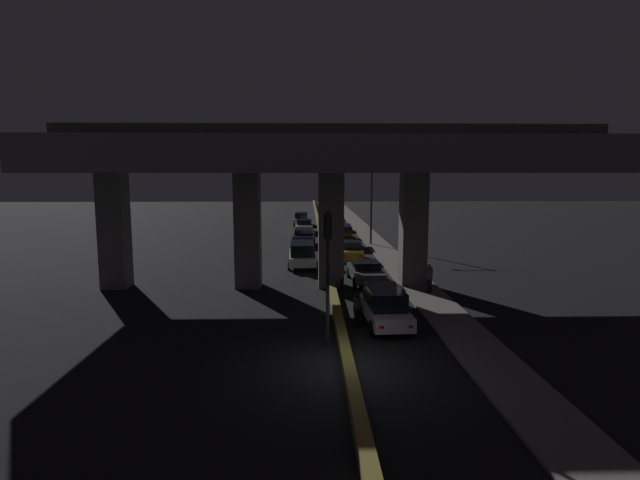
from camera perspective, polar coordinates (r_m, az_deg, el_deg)
name	(u,v)px	position (r m, az deg, el deg)	size (l,w,h in m)	color
ground_plane	(347,367)	(18.01, 3.10, -14.32)	(200.00, 200.00, 0.00)	black
median_divider	(321,236)	(52.07, 0.10, 0.51)	(0.41, 126.00, 0.44)	olive
sidewalk_right	(380,247)	(45.61, 6.83, -0.77)	(2.21, 126.00, 0.12)	slate
elevated_overpass	(326,163)	(29.24, 0.68, 8.82)	(32.11, 9.45, 9.55)	slate
traffic_light_left_of_median	(328,254)	(19.01, 0.87, -1.59)	(0.30, 0.49, 5.41)	black
street_lamp	(367,197)	(46.36, 5.37, 4.86)	(2.77, 0.32, 7.42)	#2D2D30
car_white_lead	(384,306)	(22.49, 7.38, -7.47)	(2.02, 4.76, 1.69)	silver
car_grey_second	(366,271)	(31.05, 5.23, -3.57)	(2.13, 4.61, 1.33)	#515459
car_taxi_yellow_third	(351,251)	(38.81, 3.56, -1.22)	(1.90, 4.13, 1.48)	gold
car_dark_green_fourth	(342,235)	(46.04, 2.54, 0.54)	(2.10, 4.42, 1.95)	black
car_grey_fifth	(339,230)	(52.77, 2.15, 1.18)	(1.95, 4.31, 1.50)	#515459
car_dark_blue_sixth	(338,224)	(58.65, 2.02, 1.81)	(2.11, 4.36, 1.35)	#141938
car_white_lead_oncoming	(302,254)	(36.16, -2.03, -1.57)	(2.14, 4.83, 1.74)	silver
car_dark_blue_second_oncoming	(304,237)	(46.63, -1.86, 0.37)	(2.19, 4.20, 1.49)	#141938
car_white_third_oncoming	(304,226)	(56.39, -1.82, 1.59)	(2.05, 4.59, 1.48)	silver
car_white_fourth_oncoming	(302,219)	(64.49, -2.12, 2.47)	(2.06, 4.28, 1.64)	silver
motorcycle_black_filtering_near	(357,310)	(22.80, 4.27, -7.96)	(0.33, 1.99, 1.41)	black
motorcycle_red_filtering_mid	(342,276)	(29.77, 2.49, -4.14)	(0.33, 1.80, 1.50)	black
motorcycle_white_filtering_far	(335,261)	(34.96, 1.67, -2.41)	(0.33, 1.81, 1.41)	black
pedestrian_on_sidewalk	(429,278)	(28.44, 12.37, -4.30)	(0.37, 0.37, 1.60)	black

